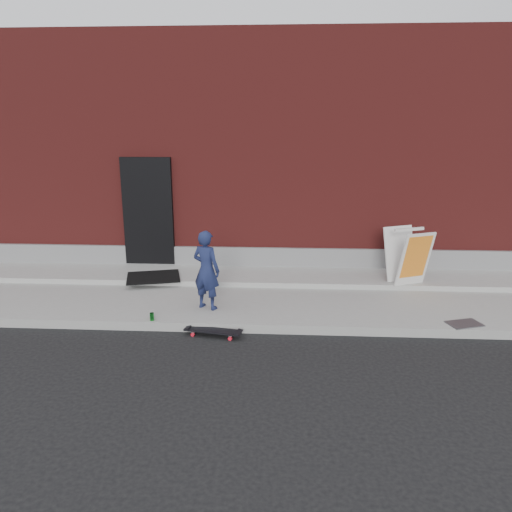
# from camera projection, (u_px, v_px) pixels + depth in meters

# --- Properties ---
(ground) EXTENTS (80.00, 80.00, 0.00)m
(ground) POSITION_uv_depth(u_px,v_px,m) (266.00, 334.00, 7.82)
(ground) COLOR black
(ground) RESTS_ON ground
(sidewalk) EXTENTS (20.00, 3.00, 0.15)m
(sidewalk) POSITION_uv_depth(u_px,v_px,m) (269.00, 297.00, 9.25)
(sidewalk) COLOR gray
(sidewalk) RESTS_ON ground
(apron) EXTENTS (20.00, 1.20, 0.10)m
(apron) POSITION_uv_depth(u_px,v_px,m) (271.00, 276.00, 10.08)
(apron) COLOR gray
(apron) RESTS_ON sidewalk
(building) EXTENTS (20.00, 8.10, 5.00)m
(building) POSITION_uv_depth(u_px,v_px,m) (276.00, 149.00, 13.91)
(building) COLOR maroon
(building) RESTS_ON ground
(child) EXTENTS (0.58, 0.50, 1.35)m
(child) POSITION_uv_depth(u_px,v_px,m) (206.00, 270.00, 8.33)
(child) COLOR #182045
(child) RESTS_ON sidewalk
(skateboard) EXTENTS (0.90, 0.38, 0.10)m
(skateboard) POSITION_uv_depth(u_px,v_px,m) (213.00, 331.00, 7.73)
(skateboard) COLOR red
(skateboard) RESTS_ON ground
(pizza_sign) EXTENTS (0.89, 0.94, 1.06)m
(pizza_sign) POSITION_uv_depth(u_px,v_px,m) (408.00, 256.00, 9.38)
(pizza_sign) COLOR silver
(pizza_sign) RESTS_ON apron
(soda_can) EXTENTS (0.08, 0.08, 0.13)m
(soda_can) POSITION_uv_depth(u_px,v_px,m) (152.00, 317.00, 7.95)
(soda_can) COLOR #187824
(soda_can) RESTS_ON sidewalk
(doormat) EXTENTS (1.19, 1.05, 0.03)m
(doormat) POSITION_uv_depth(u_px,v_px,m) (153.00, 277.00, 9.81)
(doormat) COLOR black
(doormat) RESTS_ON apron
(utility_plate) EXTENTS (0.59, 0.48, 0.02)m
(utility_plate) POSITION_uv_depth(u_px,v_px,m) (464.00, 324.00, 7.81)
(utility_plate) COLOR #515156
(utility_plate) RESTS_ON sidewalk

